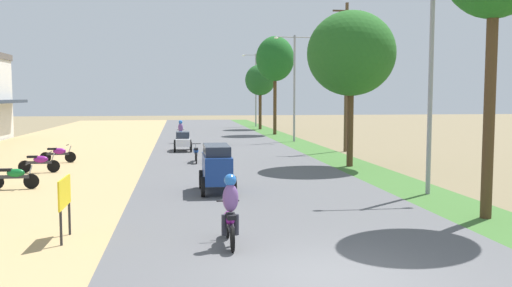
{
  "coord_description": "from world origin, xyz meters",
  "views": [
    {
      "loc": [
        -2.84,
        -9.88,
        3.49
      ],
      "look_at": [
        0.71,
        15.44,
        1.28
      ],
      "focal_mm": 38.69,
      "sensor_mm": 36.0,
      "label": 1
    }
  ],
  "objects_px": {
    "streetlamp_mid": "(294,81)",
    "car_sedan_white": "(183,140)",
    "median_tree_third": "(275,59)",
    "parked_motorbike_nearest": "(14,176)",
    "streetlamp_far": "(256,85)",
    "car_van_blue": "(217,166)",
    "median_tree_fourth": "(260,80)",
    "streetlamp_near": "(431,76)",
    "motorbike_ahead_third": "(181,132)",
    "parked_motorbike_third": "(58,153)",
    "street_signboard": "(65,197)",
    "motorbike_ahead_second": "(196,153)",
    "utility_pole_near": "(346,75)",
    "parked_motorbike_second": "(40,162)",
    "motorbike_foreground_rider": "(230,212)",
    "median_tree_second": "(351,54)"
  },
  "relations": [
    {
      "from": "streetlamp_mid",
      "to": "car_sedan_white",
      "type": "relative_size",
      "value": 3.53
    },
    {
      "from": "median_tree_third",
      "to": "car_sedan_white",
      "type": "height_order",
      "value": "median_tree_third"
    },
    {
      "from": "parked_motorbike_nearest",
      "to": "streetlamp_far",
      "type": "bearing_deg",
      "value": 70.13
    },
    {
      "from": "car_van_blue",
      "to": "median_tree_fourth",
      "type": "bearing_deg",
      "value": 79.25
    },
    {
      "from": "streetlamp_near",
      "to": "motorbike_ahead_third",
      "type": "xyz_separation_m",
      "value": [
        -8.53,
        22.39,
        -3.31
      ]
    },
    {
      "from": "parked_motorbike_third",
      "to": "streetlamp_mid",
      "type": "xyz_separation_m",
      "value": [
        14.82,
        11.46,
        4.09
      ]
    },
    {
      "from": "parked_motorbike_third",
      "to": "streetlamp_far",
      "type": "relative_size",
      "value": 0.22
    },
    {
      "from": "street_signboard",
      "to": "motorbike_ahead_second",
      "type": "bearing_deg",
      "value": 76.64
    },
    {
      "from": "streetlamp_near",
      "to": "car_van_blue",
      "type": "distance_m",
      "value": 8.08
    },
    {
      "from": "streetlamp_near",
      "to": "utility_pole_near",
      "type": "relative_size",
      "value": 0.76
    },
    {
      "from": "street_signboard",
      "to": "motorbike_ahead_third",
      "type": "height_order",
      "value": "motorbike_ahead_third"
    },
    {
      "from": "parked_motorbike_second",
      "to": "motorbike_foreground_rider",
      "type": "relative_size",
      "value": 1.0
    },
    {
      "from": "parked_motorbike_second",
      "to": "motorbike_ahead_second",
      "type": "bearing_deg",
      "value": 21.52
    },
    {
      "from": "parked_motorbike_second",
      "to": "car_van_blue",
      "type": "relative_size",
      "value": 0.75
    },
    {
      "from": "parked_motorbike_second",
      "to": "streetlamp_far",
      "type": "distance_m",
      "value": 39.3
    },
    {
      "from": "parked_motorbike_nearest",
      "to": "median_tree_third",
      "type": "height_order",
      "value": "median_tree_third"
    },
    {
      "from": "streetlamp_near",
      "to": "motorbike_foreground_rider",
      "type": "relative_size",
      "value": 3.92
    },
    {
      "from": "streetlamp_near",
      "to": "car_van_blue",
      "type": "height_order",
      "value": "streetlamp_near"
    },
    {
      "from": "streetlamp_near",
      "to": "street_signboard",
      "type": "bearing_deg",
      "value": -157.53
    },
    {
      "from": "street_signboard",
      "to": "streetlamp_near",
      "type": "distance_m",
      "value": 12.66
    },
    {
      "from": "streetlamp_far",
      "to": "motorbike_ahead_third",
      "type": "height_order",
      "value": "streetlamp_far"
    },
    {
      "from": "median_tree_second",
      "to": "motorbike_ahead_second",
      "type": "bearing_deg",
      "value": 161.43
    },
    {
      "from": "motorbike_ahead_third",
      "to": "car_sedan_white",
      "type": "bearing_deg",
      "value": -88.93
    },
    {
      "from": "street_signboard",
      "to": "median_tree_second",
      "type": "height_order",
      "value": "median_tree_second"
    },
    {
      "from": "median_tree_fourth",
      "to": "motorbike_ahead_second",
      "type": "bearing_deg",
      "value": -104.96
    },
    {
      "from": "streetlamp_far",
      "to": "car_van_blue",
      "type": "relative_size",
      "value": 3.4
    },
    {
      "from": "median_tree_fourth",
      "to": "motorbike_ahead_third",
      "type": "distance_m",
      "value": 18.49
    },
    {
      "from": "car_van_blue",
      "to": "motorbike_foreground_rider",
      "type": "relative_size",
      "value": 1.34
    },
    {
      "from": "median_tree_fourth",
      "to": "motorbike_foreground_rider",
      "type": "relative_size",
      "value": 3.71
    },
    {
      "from": "motorbike_ahead_second",
      "to": "street_signboard",
      "type": "bearing_deg",
      "value": -103.36
    },
    {
      "from": "streetlamp_near",
      "to": "utility_pole_near",
      "type": "xyz_separation_m",
      "value": [
        1.72,
        15.31,
        0.64
      ]
    },
    {
      "from": "parked_motorbike_third",
      "to": "car_sedan_white",
      "type": "bearing_deg",
      "value": 38.96
    },
    {
      "from": "motorbike_foreground_rider",
      "to": "motorbike_ahead_second",
      "type": "height_order",
      "value": "motorbike_foreground_rider"
    },
    {
      "from": "parked_motorbike_nearest",
      "to": "motorbike_foreground_rider",
      "type": "distance_m",
      "value": 11.37
    },
    {
      "from": "motorbike_ahead_third",
      "to": "streetlamp_near",
      "type": "bearing_deg",
      "value": -69.14
    },
    {
      "from": "parked_motorbike_nearest",
      "to": "median_tree_fourth",
      "type": "distance_m",
      "value": 38.43
    },
    {
      "from": "median_tree_fourth",
      "to": "parked_motorbike_nearest",
      "type": "bearing_deg",
      "value": -112.16
    },
    {
      "from": "median_tree_fourth",
      "to": "streetlamp_mid",
      "type": "xyz_separation_m",
      "value": [
        0.29,
        -15.67,
        -0.47
      ]
    },
    {
      "from": "parked_motorbike_second",
      "to": "median_tree_third",
      "type": "height_order",
      "value": "median_tree_third"
    },
    {
      "from": "car_van_blue",
      "to": "streetlamp_near",
      "type": "bearing_deg",
      "value": -10.22
    },
    {
      "from": "parked_motorbike_second",
      "to": "streetlamp_mid",
      "type": "height_order",
      "value": "streetlamp_mid"
    },
    {
      "from": "streetlamp_near",
      "to": "car_sedan_white",
      "type": "distance_m",
      "value": 18.78
    },
    {
      "from": "parked_motorbike_second",
      "to": "motorbike_ahead_third",
      "type": "xyz_separation_m",
      "value": [
        6.32,
        14.87,
        0.3
      ]
    },
    {
      "from": "utility_pole_near",
      "to": "motorbike_ahead_second",
      "type": "bearing_deg",
      "value": -152.24
    },
    {
      "from": "parked_motorbike_nearest",
      "to": "street_signboard",
      "type": "height_order",
      "value": "street_signboard"
    },
    {
      "from": "motorbike_ahead_second",
      "to": "parked_motorbike_second",
      "type": "bearing_deg",
      "value": -158.48
    },
    {
      "from": "parked_motorbike_nearest",
      "to": "parked_motorbike_third",
      "type": "bearing_deg",
      "value": 90.96
    },
    {
      "from": "street_signboard",
      "to": "utility_pole_near",
      "type": "distance_m",
      "value": 24.18
    },
    {
      "from": "parked_motorbike_third",
      "to": "median_tree_fourth",
      "type": "distance_m",
      "value": 31.1
    },
    {
      "from": "car_sedan_white",
      "to": "utility_pole_near",
      "type": "bearing_deg",
      "value": -6.35
    }
  ]
}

